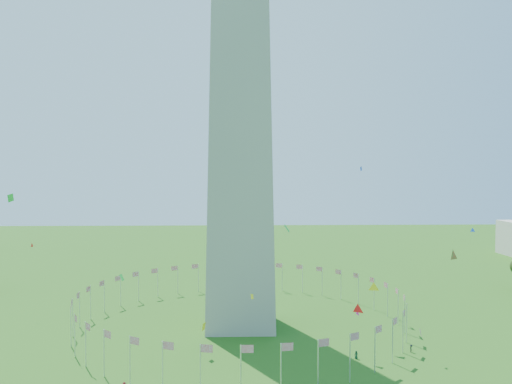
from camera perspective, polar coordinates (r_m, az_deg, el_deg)
The scene contains 2 objects.
flag_ring at distance 128.56m, azimuth -1.78°, elevation -13.14°, with size 80.24×80.24×9.00m.
kites_aloft at distance 103.62m, azimuth 6.78°, elevation -8.76°, with size 115.51×76.30×35.38m.
Camera 1 is at (-0.10, -74.10, 38.07)m, focal length 35.00 mm.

